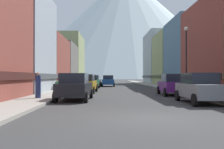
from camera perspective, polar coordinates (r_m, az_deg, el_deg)
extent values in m
plane|color=#353535|center=(10.00, 8.56, -9.42)|extent=(400.00, 400.00, 0.00)
cube|color=gray|center=(45.01, -6.79, -2.36)|extent=(2.50, 100.00, 0.15)
cube|color=gray|center=(45.46, 9.10, -2.34)|extent=(2.50, 100.00, 0.15)
cube|color=brown|center=(36.93, -15.67, 2.47)|extent=(7.08, 10.66, 6.88)
cube|color=#3B1B16|center=(36.88, -15.67, -0.39)|extent=(7.38, 10.66, 0.50)
cube|color=#66605B|center=(47.56, -12.32, 2.10)|extent=(7.10, 10.22, 7.36)
cube|color=#2D2B29|center=(47.51, -12.33, -0.41)|extent=(7.40, 10.22, 0.50)
cube|color=#8C9966|center=(60.12, -11.26, 3.16)|extent=(9.87, 13.60, 10.72)
cube|color=#3F442D|center=(60.00, -11.26, -0.43)|extent=(10.17, 13.60, 0.50)
cube|color=slate|center=(40.65, 19.38, 4.30)|extent=(9.83, 10.34, 9.84)
cube|color=#22333F|center=(40.51, 19.39, -0.39)|extent=(10.13, 10.34, 0.50)
cube|color=#8C9966|center=(50.79, 13.96, 3.22)|extent=(7.73, 10.81, 9.64)
cube|color=#3F442D|center=(50.69, 13.96, -0.41)|extent=(8.03, 10.81, 0.50)
cube|color=#99A5B2|center=(63.45, 11.91, 3.46)|extent=(9.80, 13.53, 11.80)
cube|color=#444A50|center=(63.30, 11.92, -0.43)|extent=(10.10, 13.53, 0.50)
cube|color=black|center=(17.50, -8.05, -3.14)|extent=(1.98, 4.46, 0.80)
cube|color=#1E232D|center=(17.24, -8.18, -0.79)|extent=(1.67, 2.25, 0.64)
cylinder|color=black|center=(19.31, -9.98, -4.08)|extent=(0.24, 0.69, 0.68)
cylinder|color=black|center=(19.05, -4.53, -4.13)|extent=(0.24, 0.69, 0.68)
cylinder|color=black|center=(16.09, -12.23, -4.80)|extent=(0.24, 0.69, 0.68)
cylinder|color=black|center=(15.77, -5.68, -4.89)|extent=(0.24, 0.69, 0.68)
cube|color=#B28419|center=(25.69, -5.75, -2.29)|extent=(2.02, 4.47, 0.80)
cube|color=#1E232D|center=(25.43, -5.82, -0.69)|extent=(1.69, 2.26, 0.64)
cylinder|color=black|center=(27.46, -7.23, -3.01)|extent=(0.25, 0.69, 0.68)
cylinder|color=black|center=(27.25, -3.39, -3.03)|extent=(0.25, 0.69, 0.68)
cylinder|color=black|center=(24.21, -8.41, -3.35)|extent=(0.25, 0.69, 0.68)
cylinder|color=black|center=(23.96, -4.06, -3.38)|extent=(0.25, 0.69, 0.68)
cube|color=#265933|center=(34.21, -4.54, -1.84)|extent=(2.01, 4.47, 0.80)
cube|color=#1E232D|center=(33.95, -4.58, -0.64)|extent=(1.69, 2.26, 0.64)
cylinder|color=black|center=(35.96, -5.72, -2.41)|extent=(0.25, 0.69, 0.68)
cylinder|color=black|center=(35.78, -2.80, -2.42)|extent=(0.25, 0.69, 0.68)
cylinder|color=black|center=(32.69, -6.44, -2.60)|extent=(0.25, 0.69, 0.68)
cylinder|color=black|center=(32.49, -3.22, -2.62)|extent=(0.25, 0.69, 0.68)
cube|color=slate|center=(40.61, -3.96, -1.63)|extent=(2.05, 4.49, 0.80)
cube|color=#1E232D|center=(40.35, -3.99, -0.61)|extent=(1.71, 2.28, 0.64)
cylinder|color=black|center=(42.36, -4.97, -2.12)|extent=(0.25, 0.69, 0.68)
cylinder|color=black|center=(42.18, -2.48, -2.13)|extent=(0.25, 0.69, 0.68)
cylinder|color=black|center=(39.09, -5.55, -2.26)|extent=(0.25, 0.69, 0.68)
cylinder|color=black|center=(38.89, -2.86, -2.27)|extent=(0.25, 0.69, 0.68)
cube|color=slate|center=(16.21, 18.69, -3.34)|extent=(1.87, 4.41, 0.80)
cube|color=#1E232D|center=(16.42, 18.38, -0.79)|extent=(1.62, 2.21, 0.64)
cylinder|color=black|center=(14.37, 17.49, -5.30)|extent=(0.23, 0.68, 0.68)
cylinder|color=black|center=(18.09, 19.64, -4.30)|extent=(0.23, 0.68, 0.68)
cylinder|color=black|center=(17.52, 14.00, -4.44)|extent=(0.23, 0.68, 0.68)
cube|color=#591E72|center=(22.56, 13.03, -2.54)|extent=(1.98, 4.46, 0.80)
cube|color=#1E232D|center=(22.30, 13.16, -0.71)|extent=(1.67, 2.25, 0.64)
cylinder|color=black|center=(24.03, 10.06, -3.37)|extent=(0.24, 0.69, 0.68)
cylinder|color=black|center=(24.39, 14.33, -3.32)|extent=(0.24, 0.69, 0.68)
cylinder|color=black|center=(20.78, 11.51, -3.82)|extent=(0.24, 0.69, 0.68)
cylinder|color=black|center=(21.20, 16.41, -3.74)|extent=(0.24, 0.69, 0.68)
cube|color=#19478C|center=(41.92, -0.85, -1.59)|extent=(1.84, 4.40, 0.80)
cube|color=#1E232D|center=(42.16, -0.85, -0.61)|extent=(1.60, 2.20, 0.64)
cylinder|color=black|center=(40.29, 0.46, -2.21)|extent=(0.22, 0.68, 0.68)
cylinder|color=black|center=(40.29, -2.16, -2.21)|extent=(0.22, 0.68, 0.68)
cylinder|color=black|center=(43.59, 0.36, -2.07)|extent=(0.22, 0.68, 0.68)
cylinder|color=black|center=(43.59, -2.06, -2.07)|extent=(0.22, 0.68, 0.68)
cylinder|color=brown|center=(26.29, 18.29, -3.16)|extent=(0.37, 0.37, 0.33)
sphere|color=#23612C|center=(26.27, 18.29, -2.17)|extent=(0.72, 0.72, 0.72)
cylinder|color=brown|center=(28.65, -11.72, -2.87)|extent=(0.55, 0.55, 0.41)
sphere|color=#2E6032|center=(28.64, -11.72, -1.97)|extent=(0.60, 0.60, 0.60)
cylinder|color=brown|center=(23.88, 20.32, -3.34)|extent=(0.53, 0.53, 0.40)
sphere|color=#23662D|center=(23.86, 20.31, -2.17)|extent=(0.72, 0.72, 0.72)
cylinder|color=navy|center=(18.09, -15.73, -2.57)|extent=(0.36, 0.36, 1.48)
sphere|color=tan|center=(18.08, -15.72, 0.14)|extent=(0.23, 0.23, 0.23)
cylinder|color=maroon|center=(32.25, 13.25, -1.67)|extent=(0.36, 0.36, 1.46)
sphere|color=tan|center=(32.24, 13.25, -0.17)|extent=(0.23, 0.23, 0.23)
cylinder|color=maroon|center=(29.39, -9.95, -1.85)|extent=(0.36, 0.36, 1.39)
sphere|color=tan|center=(29.38, -9.95, -0.28)|extent=(0.22, 0.22, 0.22)
cylinder|color=black|center=(24.32, 15.79, 2.71)|extent=(0.12, 0.12, 5.50)
sphere|color=white|center=(24.65, 15.78, 9.53)|extent=(0.36, 0.36, 0.36)
cone|color=silver|center=(275.43, 2.93, 10.56)|extent=(222.24, 222.24, 108.53)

